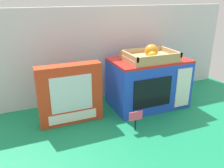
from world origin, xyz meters
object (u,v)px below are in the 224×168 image
object	(u,v)px
price_sign	(136,118)
loose_toy_apple	(183,88)
toy_microwave	(148,82)
food_groups_crate	(150,56)
cookie_set_box	(70,94)

from	to	relation	value
price_sign	loose_toy_apple	xyz separation A→B (m)	(0.50, 0.28, -0.03)
toy_microwave	loose_toy_apple	distance (m)	0.32
toy_microwave	price_sign	bearing A→B (deg)	-131.11
food_groups_crate	price_sign	size ratio (longest dim) A/B	2.73
cookie_set_box	price_sign	distance (m)	0.34
price_sign	loose_toy_apple	size ratio (longest dim) A/B	1.43
food_groups_crate	loose_toy_apple	xyz separation A→B (m)	(0.32, 0.08, -0.27)
toy_microwave	cookie_set_box	distance (m)	0.46
cookie_set_box	price_sign	size ratio (longest dim) A/B	3.15
food_groups_crate	cookie_set_box	size ratio (longest dim) A/B	0.87
food_groups_crate	price_sign	distance (m)	0.35
food_groups_crate	price_sign	world-z (taller)	food_groups_crate
food_groups_crate	cookie_set_box	world-z (taller)	food_groups_crate
toy_microwave	food_groups_crate	size ratio (longest dim) A/B	1.56
toy_microwave	loose_toy_apple	world-z (taller)	toy_microwave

